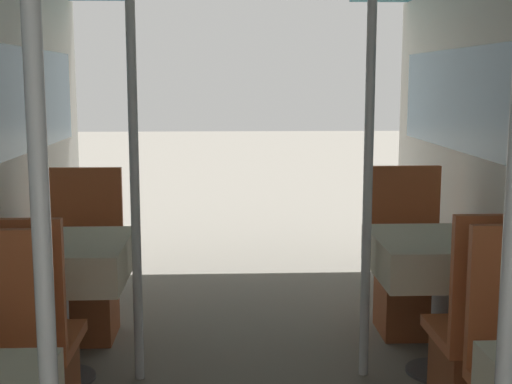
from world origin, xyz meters
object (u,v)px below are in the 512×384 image
Objects in this scene: chair_left_far_1 at (84,288)px; support_pole_left_1 at (134,171)px; chair_right_near_1 at (484,366)px; support_pole_right_1 at (368,169)px; support_pole_left_0 at (43,264)px; dining_table_left_1 at (57,264)px; chair_left_near_1 at (26,374)px; support_pole_right_0 at (511,259)px; chair_right_far_1 at (409,284)px; dining_table_right_1 at (443,260)px.

support_pole_left_1 is (0.39, -0.62, 0.77)m from chair_left_far_1.
support_pole_right_1 reaches higher than chair_right_near_1.
support_pole_left_1 is 2.16× the size of chair_right_near_1.
chair_right_near_1 is at bearing 36.78° from support_pole_left_0.
chair_left_near_1 reaches higher than dining_table_left_1.
support_pole_left_0 is at bearing 180.00° from support_pole_right_0.
chair_left_far_1 is 1.07m from support_pole_left_1.
support_pole_left_1 is at bearing -0.00° from dining_table_left_1.
chair_left_far_1 is 0.46× the size of support_pole_left_1.
support_pole_left_0 is 2.16× the size of chair_left_far_1.
support_pole_left_0 is at bearing -90.00° from support_pole_left_1.
support_pole_left_1 is (0.39, -0.00, 0.46)m from dining_table_left_1.
chair_right_far_1 is at bearing 57.68° from support_pole_right_1.
support_pole_left_1 is 2.11m from support_pole_right_0.
support_pole_right_0 is (1.54, -2.40, 0.77)m from chair_left_far_1.
chair_right_far_1 is at bearing 90.00° from chair_right_near_1.
support_pole_right_0 is at bearing 122.78° from chair_left_far_1.
support_pole_right_0 is at bearing -90.00° from support_pole_right_1.
support_pole_left_0 and support_pole_right_1 have the same top height.
dining_table_right_1 is 0.61m from support_pole_right_1.
chair_left_near_1 is 2.06m from dining_table_right_1.
support_pole_left_0 is at bearing -71.17° from chair_left_near_1.
support_pole_left_0 is at bearing -131.00° from dining_table_right_1.
support_pole_left_1 is at bearing 158.06° from chair_right_near_1.
support_pole_right_0 is (1.54, -1.15, 0.77)m from chair_left_near_1.
dining_table_left_1 is at bearing 162.20° from chair_right_near_1.
support_pole_left_0 is at bearing -122.93° from support_pole_right_1.
support_pole_left_0 is 1.00× the size of support_pole_right_1.
dining_table_right_1 is at bearing 77.51° from support_pole_right_0.
chair_right_near_1 is (-0.00, -0.62, -0.31)m from dining_table_right_1.
dining_table_left_1 is 2.06m from chair_right_far_1.
support_pole_left_1 is 1.00× the size of support_pole_right_1.
support_pole_left_1 reaches higher than chair_right_far_1.
support_pole_left_0 is 1.15m from support_pole_right_0.
dining_table_right_1 is (1.94, 0.62, 0.31)m from chair_left_near_1.
support_pole_left_0 is 2.08m from chair_right_near_1.
support_pole_right_0 is 1.77m from support_pole_right_1.
support_pole_right_1 is (0.00, 1.77, 0.00)m from support_pole_right_0.
support_pole_right_0 reaches higher than dining_table_right_1.
dining_table_right_1 is at bearing 0.00° from dining_table_left_1.
support_pole_left_1 and support_pole_right_1 have the same top height.
chair_left_near_1 is at bearing 108.83° from support_pole_left_0.
chair_left_near_1 is 1.94m from chair_right_near_1.
chair_right_far_1 is (1.94, 0.00, 0.00)m from chair_left_far_1.
chair_left_far_1 is at bearing 122.78° from support_pole_right_0.
chair_right_near_1 reaches higher than dining_table_left_1.
support_pole_left_1 is at bearing 57.68° from chair_left_near_1.
chair_left_far_1 is 1.94m from chair_right_far_1.
support_pole_right_1 reaches higher than dining_table_left_1.
dining_table_right_1 is at bearing 0.00° from support_pole_right_1.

